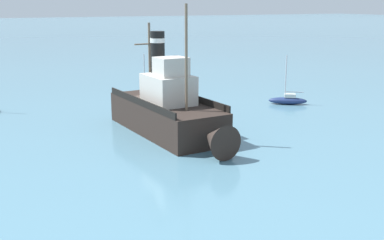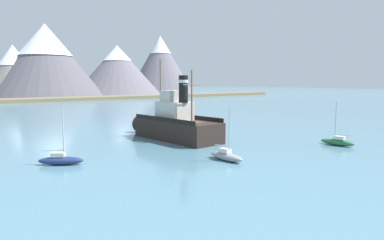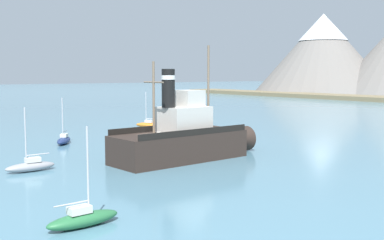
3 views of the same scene
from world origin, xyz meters
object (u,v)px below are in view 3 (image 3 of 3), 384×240
Objects in this scene: sailboat_grey at (31,166)px; sailboat_green at (83,218)px; old_tugboat at (185,139)px; sailboat_orange at (148,125)px; sailboat_navy at (64,140)px.

sailboat_green is (14.81, -2.23, 0.00)m from sailboat_grey.
old_tugboat is 2.98× the size of sailboat_grey.
sailboat_grey is at bearing -48.24° from sailboat_orange.
old_tugboat reaches higher than sailboat_grey.
sailboat_navy is 1.00× the size of sailboat_green.
sailboat_grey is at bearing -102.85° from old_tugboat.
old_tugboat is at bearing 18.09° from sailboat_navy.
old_tugboat is 25.16m from sailboat_orange.
sailboat_grey and sailboat_orange have the same top height.
sailboat_green is at bearing -19.66° from sailboat_navy.
old_tugboat is at bearing 129.25° from sailboat_green.
sailboat_orange is at bearing 144.65° from sailboat_green.
sailboat_green and sailboat_orange have the same top height.
old_tugboat reaches higher than sailboat_navy.
sailboat_green is (27.16, -9.70, 0.00)m from sailboat_navy.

